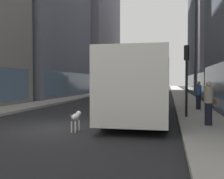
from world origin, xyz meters
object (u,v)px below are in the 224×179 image
object	(u,v)px
pedestrian_with_handbag	(209,103)
pedestrian_in_coat	(198,95)
car_yellow_taxi	(152,87)
traffic_light_near	(187,69)
dalmatian_dog	(76,117)
box_truck	(110,83)
car_red_coupe	(139,91)
transit_bus	(144,82)
car_grey_wagon	(135,86)

from	to	relation	value
pedestrian_with_handbag	pedestrian_in_coat	xyz separation A→B (m)	(0.23, 6.10, -0.00)
car_yellow_taxi	traffic_light_near	distance (m)	36.34
dalmatian_dog	pedestrian_with_handbag	size ratio (longest dim) A/B	0.57
box_truck	traffic_light_near	size ratio (longest dim) A/B	2.21
pedestrian_with_handbag	car_red_coupe	bearing A→B (deg)	105.17
car_red_coupe	pedestrian_with_handbag	world-z (taller)	pedestrian_with_handbag
car_red_coupe	traffic_light_near	distance (m)	14.26
dalmatian_dog	pedestrian_with_handbag	bearing A→B (deg)	17.54
car_yellow_taxi	car_red_coupe	xyz separation A→B (m)	(0.00, -22.44, 0.00)
pedestrian_with_handbag	traffic_light_near	distance (m)	2.96
box_truck	pedestrian_in_coat	xyz separation A→B (m)	(8.62, -14.88, -0.66)
transit_bus	pedestrian_in_coat	world-z (taller)	transit_bus
box_truck	pedestrian_with_handbag	world-z (taller)	box_truck
car_red_coupe	traffic_light_near	size ratio (longest dim) A/B	1.28
car_yellow_taxi	car_red_coupe	size ratio (longest dim) A/B	1.01
car_red_coupe	pedestrian_in_coat	xyz separation A→B (m)	(4.62, -10.08, 0.19)
box_truck	traffic_light_near	world-z (taller)	traffic_light_near
transit_bus	pedestrian_with_handbag	world-z (taller)	transit_bus
car_grey_wagon	dalmatian_dog	size ratio (longest dim) A/B	4.67
car_yellow_taxi	car_grey_wagon	bearing A→B (deg)	117.42
car_grey_wagon	traffic_light_near	world-z (taller)	traffic_light_near
transit_bus	dalmatian_dog	distance (m)	5.44
transit_bus	car_grey_wagon	size ratio (longest dim) A/B	2.57
box_truck	dalmatian_dog	xyz separation A→B (m)	(3.54, -22.51, -1.15)
box_truck	car_yellow_taxi	bearing A→B (deg)	77.23
box_truck	car_red_coupe	bearing A→B (deg)	-50.18
car_grey_wagon	pedestrian_with_handbag	distance (m)	47.09
transit_bus	dalmatian_dog	world-z (taller)	transit_bus
traffic_light_near	pedestrian_with_handbag	bearing A→B (deg)	-74.67
pedestrian_in_coat	dalmatian_dog	bearing A→B (deg)	-123.64
car_yellow_taxi	pedestrian_in_coat	bearing A→B (deg)	-81.91
car_yellow_taxi	dalmatian_dog	distance (m)	40.16
pedestrian_with_handbag	pedestrian_in_coat	bearing A→B (deg)	87.81
car_grey_wagon	pedestrian_in_coat	xyz separation A→B (m)	(8.62, -40.23, 0.19)
transit_bus	car_grey_wagon	bearing A→B (deg)	97.42
car_red_coupe	dalmatian_dog	bearing A→B (deg)	-91.48
car_red_coupe	box_truck	xyz separation A→B (m)	(-4.00, 4.80, 0.84)
transit_bus	car_grey_wagon	xyz separation A→B (m)	(-5.60, 42.99, -0.95)
car_yellow_taxi	car_red_coupe	bearing A→B (deg)	-90.00
car_grey_wagon	box_truck	distance (m)	25.37
box_truck	car_grey_wagon	bearing A→B (deg)	90.00
transit_bus	pedestrian_with_handbag	xyz separation A→B (m)	(2.79, -3.35, -0.76)
car_red_coupe	car_yellow_taxi	bearing A→B (deg)	90.00
car_grey_wagon	box_truck	size ratio (longest dim) A/B	0.60
car_red_coupe	car_grey_wagon	bearing A→B (deg)	97.56
box_truck	pedestrian_in_coat	world-z (taller)	box_truck
pedestrian_in_coat	traffic_light_near	distance (m)	3.97
dalmatian_dog	pedestrian_in_coat	world-z (taller)	pedestrian_in_coat
dalmatian_dog	box_truck	bearing A→B (deg)	98.94
car_grey_wagon	traffic_light_near	xyz separation A→B (m)	(7.70, -43.83, 1.61)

